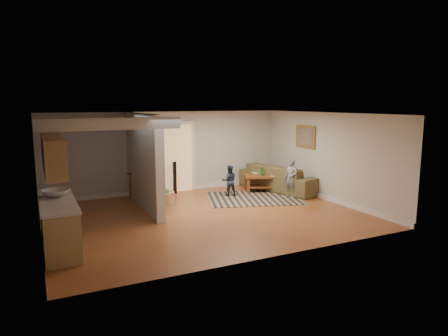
{
  "coord_description": "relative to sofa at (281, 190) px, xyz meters",
  "views": [
    {
      "loc": [
        -3.79,
        -8.81,
        2.76
      ],
      "look_at": [
        0.64,
        0.33,
        1.1
      ],
      "focal_mm": 32.0,
      "sensor_mm": 36.0,
      "label": 1
    }
  ],
  "objects": [
    {
      "name": "speaker_left",
      "position": [
        -4.3,
        -0.62,
        0.48
      ],
      "size": [
        0.11,
        0.11,
        0.95
      ],
      "primitive_type": "cube",
      "rotation": [
        0.0,
        0.0,
        0.2
      ],
      "color": "black",
      "rests_on": "ground"
    },
    {
      "name": "child",
      "position": [
        -0.31,
        -0.96,
        0.0
      ],
      "size": [
        0.41,
        0.49,
        1.15
      ],
      "primitive_type": "imported",
      "rotation": [
        0.0,
        0.0,
        -1.21
      ],
      "color": "gray",
      "rests_on": "ground"
    },
    {
      "name": "coffee_table",
      "position": [
        -0.48,
        0.11,
        0.41
      ],
      "size": [
        1.54,
        1.25,
        0.8
      ],
      "rotation": [
        0.0,
        0.0,
        -0.4
      ],
      "color": "brown",
      "rests_on": "ground"
    },
    {
      "name": "tv_console",
      "position": [
        -4.24,
        0.55,
        0.69
      ],
      "size": [
        0.84,
        1.29,
        1.04
      ],
      "rotation": [
        0.0,
        0.0,
        0.35
      ],
      "color": "brown",
      "rests_on": "ground"
    },
    {
      "name": "toddler",
      "position": [
        -1.85,
        -0.0,
        0.0
      ],
      "size": [
        0.53,
        0.46,
        0.93
      ],
      "primitive_type": "imported",
      "rotation": [
        0.0,
        0.0,
        2.85
      ],
      "color": "#1E2A40",
      "rests_on": "ground"
    },
    {
      "name": "ground",
      "position": [
        -3.3,
        -1.65,
        0.0
      ],
      "size": [
        7.5,
        7.5,
        0.0
      ],
      "primitive_type": "plane",
      "color": "brown",
      "rests_on": "ground"
    },
    {
      "name": "room_shell",
      "position": [
        -4.37,
        -1.22,
        1.46
      ],
      "size": [
        7.54,
        6.02,
        2.52
      ],
      "color": "silver",
      "rests_on": "ground"
    },
    {
      "name": "area_rug",
      "position": [
        -1.37,
        -0.59,
        0.01
      ],
      "size": [
        3.12,
        2.66,
        0.01
      ],
      "primitive_type": "cube",
      "rotation": [
        0.0,
        0.0,
        -0.31
      ],
      "color": "black",
      "rests_on": "ground"
    },
    {
      "name": "toy_basket",
      "position": [
        -3.9,
        -0.15,
        0.19
      ],
      "size": [
        0.53,
        0.53,
        0.47
      ],
      "color": "#A17745",
      "rests_on": "ground"
    },
    {
      "name": "sofa",
      "position": [
        0.0,
        0.0,
        0.0
      ],
      "size": [
        1.75,
        2.97,
        0.81
      ],
      "primitive_type": "imported",
      "rotation": [
        0.0,
        0.0,
        1.82
      ],
      "color": "#413320",
      "rests_on": "ground"
    },
    {
      "name": "speaker_right",
      "position": [
        -3.2,
        1.05,
        0.49
      ],
      "size": [
        0.1,
        0.1,
        0.99
      ],
      "primitive_type": "cube",
      "rotation": [
        0.0,
        0.0,
        -0.04
      ],
      "color": "black",
      "rests_on": "ground"
    }
  ]
}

